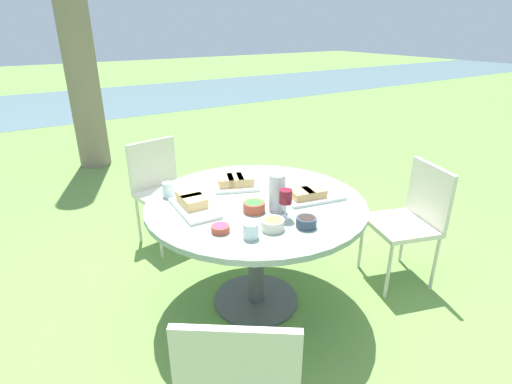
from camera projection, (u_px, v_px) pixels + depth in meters
The scene contains 18 objects.
ground_plane at pixel (256, 300), 2.80m from camera, with size 40.00×40.00×0.00m, color #668E42.
river_strip at pixel (58, 105), 9.46m from camera, with size 40.00×4.50×0.01m.
tree_trunk_main at pixel (74, 25), 4.83m from camera, with size 0.40×0.40×3.54m.
dining_table at pixel (256, 217), 2.55m from camera, with size 1.38×1.38×0.77m.
chair_near_left at pixel (161, 184), 3.40m from camera, with size 0.50×0.49×0.89m.
chair_near_right at pixel (240, 382), 1.53m from camera, with size 0.60×0.60×0.89m.
chair_far_back at pixel (412, 215), 2.87m from camera, with size 0.54×0.55×0.89m.
water_pitcher at pixel (277, 192), 2.34m from camera, with size 0.10×0.10×0.22m.
wine_glass at pixel (286, 198), 2.23m from camera, with size 0.07×0.07×0.17m.
platter_bread_main at pixel (235, 182), 2.70m from camera, with size 0.36×0.32×0.08m.
platter_charcuterie at pixel (311, 195), 2.51m from camera, with size 0.40×0.26×0.07m.
platter_sandwich_side at pixel (193, 203), 2.39m from camera, with size 0.22×0.40×0.08m.
bowl_fries at pixel (273, 224), 2.14m from camera, with size 0.13×0.13×0.06m.
bowl_salad at pixel (254, 206), 2.35m from camera, with size 0.13×0.13×0.06m.
bowl_olives at pixel (306, 222), 2.17m from camera, with size 0.11×0.11×0.06m.
bowl_dip_red at pixel (220, 228), 2.12m from camera, with size 0.10×0.10×0.04m.
cup_water_near at pixel (168, 190), 2.55m from camera, with size 0.07×0.07×0.09m.
cup_water_far at pixel (251, 230), 2.06m from camera, with size 0.08×0.08×0.08m.
Camera 1 is at (-1.24, -1.91, 1.79)m, focal length 28.00 mm.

